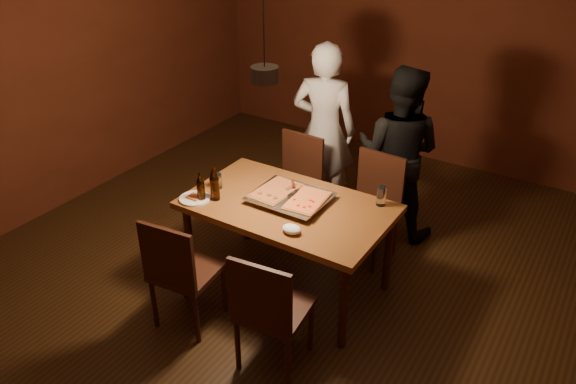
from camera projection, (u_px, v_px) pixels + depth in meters
The scene contains 19 objects.
room_shell at pixel (266, 126), 3.73m from camera, with size 6.00×6.00×6.00m.
dining_table at pixel (288, 212), 4.15m from camera, with size 1.50×0.90×0.75m.
chair_far_left at pixel (296, 175), 4.98m from camera, with size 0.43×0.43×0.49m.
chair_far_right at pixel (373, 197), 4.64m from camera, with size 0.45×0.45×0.49m.
chair_near_left at pixel (179, 265), 3.82m from camera, with size 0.46×0.46×0.49m.
chair_near_right at pixel (268, 304), 3.47m from camera, with size 0.47×0.47×0.49m.
pizza_tray at pixel (290, 199), 4.14m from camera, with size 0.55×0.45×0.05m, color silver.
pizza_meat at pixel (276, 190), 4.17m from camera, with size 0.25×0.39×0.02m, color maroon.
pizza_cheese at pixel (307, 200), 4.05m from camera, with size 0.24×0.38×0.02m, color gold.
spatula at pixel (293, 193), 4.13m from camera, with size 0.09×0.24×0.04m, color silver, non-canonical shape.
beer_bottle_a at pixel (201, 187), 4.10m from camera, with size 0.06×0.06×0.23m.
beer_bottle_b at pixel (214, 183), 4.11m from camera, with size 0.07×0.07×0.27m.
water_glass_left at pixel (217, 181), 4.30m from camera, with size 0.07×0.07×0.12m, color silver.
water_glass_right at pixel (381, 196), 4.07m from camera, with size 0.07×0.07×0.14m, color silver.
plate_slice at pixel (195, 198), 4.17m from camera, with size 0.23×0.23×0.03m.
napkin at pixel (292, 229), 3.77m from camera, with size 0.14×0.10×0.06m, color white.
diner_white at pixel (324, 130), 5.16m from camera, with size 0.60×0.39×1.63m, color silver.
diner_dark at pixel (398, 153), 4.84m from camera, with size 0.75×0.58×1.54m, color black.
pendant_lamp at pixel (265, 73), 3.55m from camera, with size 0.18×0.18×1.10m.
Camera 1 is at (1.98, -2.85, 2.83)m, focal length 35.00 mm.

